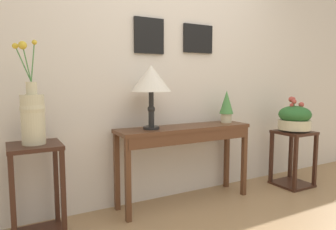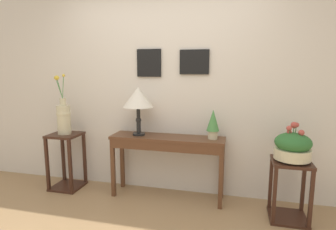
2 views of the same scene
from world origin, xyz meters
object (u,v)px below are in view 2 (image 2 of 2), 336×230
(console_table, at_px, (167,146))
(pedestal_stand_right, at_px, (289,190))
(potted_plant_on_console, at_px, (213,123))
(table_lamp, at_px, (138,99))
(flower_vase_tall_left, at_px, (64,116))
(pedestal_stand_left, at_px, (67,161))
(planter_bowl_wide_right, at_px, (293,146))

(console_table, bearing_deg, pedestal_stand_right, -6.73)
(console_table, relative_size, potted_plant_on_console, 4.00)
(table_lamp, height_order, potted_plant_on_console, table_lamp)
(potted_plant_on_console, relative_size, flower_vase_tall_left, 0.44)
(pedestal_stand_left, bearing_deg, planter_bowl_wide_right, -2.68)
(table_lamp, height_order, flower_vase_tall_left, flower_vase_tall_left)
(console_table, height_order, pedestal_stand_left, console_table)
(console_table, bearing_deg, planter_bowl_wide_right, -6.71)
(console_table, xyz_separation_m, flower_vase_tall_left, (-1.34, -0.03, 0.31))
(pedestal_stand_left, height_order, planter_bowl_wide_right, planter_bowl_wide_right)
(planter_bowl_wide_right, bearing_deg, table_lamp, 173.93)
(potted_plant_on_console, xyz_separation_m, pedestal_stand_left, (-1.87, -0.08, -0.58))
(potted_plant_on_console, xyz_separation_m, planter_bowl_wide_right, (0.81, -0.21, -0.16))
(pedestal_stand_right, bearing_deg, table_lamp, 173.92)
(potted_plant_on_console, distance_m, flower_vase_tall_left, 1.88)
(potted_plant_on_console, xyz_separation_m, pedestal_stand_right, (0.81, -0.21, -0.63))
(table_lamp, relative_size, pedestal_stand_left, 0.79)
(pedestal_stand_right, bearing_deg, pedestal_stand_left, 177.31)
(pedestal_stand_left, distance_m, flower_vase_tall_left, 0.59)
(pedestal_stand_left, xyz_separation_m, planter_bowl_wide_right, (2.69, -0.13, 0.42))
(pedestal_stand_right, xyz_separation_m, planter_bowl_wide_right, (0.00, 0.00, 0.47))
(console_table, xyz_separation_m, potted_plant_on_console, (0.53, 0.05, 0.30))
(planter_bowl_wide_right, bearing_deg, flower_vase_tall_left, 177.33)
(flower_vase_tall_left, bearing_deg, pedestal_stand_left, 16.34)
(flower_vase_tall_left, bearing_deg, planter_bowl_wide_right, -2.67)
(potted_plant_on_console, distance_m, planter_bowl_wide_right, 0.85)
(console_table, relative_size, table_lamp, 2.34)
(console_table, relative_size, pedestal_stand_left, 1.86)
(potted_plant_on_console, height_order, planter_bowl_wide_right, potted_plant_on_console)
(table_lamp, bearing_deg, potted_plant_on_console, 1.56)
(table_lamp, relative_size, pedestal_stand_right, 0.91)
(potted_plant_on_console, distance_m, pedestal_stand_right, 1.05)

